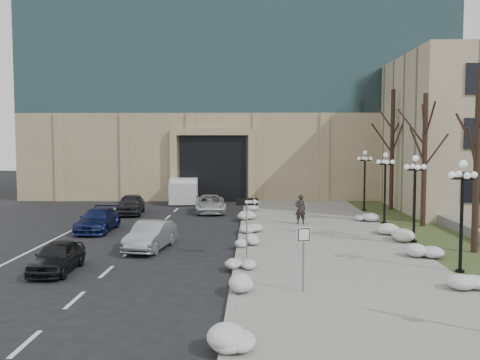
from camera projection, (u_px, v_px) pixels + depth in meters
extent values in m
plane|color=black|center=(262.00, 322.00, 16.43)|extent=(160.00, 160.00, 0.00)
cube|color=gray|center=(320.00, 237.00, 30.28)|extent=(9.00, 40.00, 0.12)
cube|color=gray|center=(241.00, 237.00, 30.40)|extent=(0.30, 40.00, 0.14)
cube|color=#394623|center=(436.00, 238.00, 30.10)|extent=(4.00, 40.00, 0.10)
cube|color=gray|center=(458.00, 227.00, 32.02)|extent=(0.50, 30.00, 0.70)
cube|color=tan|center=(239.00, 154.00, 58.05)|extent=(40.00, 20.00, 8.00)
cube|color=black|center=(214.00, 168.00, 49.21)|extent=(6.00, 2.50, 6.00)
cube|color=tan|center=(213.00, 132.00, 47.56)|extent=(7.50, 0.60, 0.60)
cube|color=tan|center=(174.00, 169.00, 47.91)|extent=(0.60, 0.60, 6.00)
cube|color=tan|center=(252.00, 169.00, 47.71)|extent=(0.60, 0.60, 6.00)
cube|color=black|center=(473.00, 187.00, 34.79)|extent=(1.40, 0.25, 2.00)
cube|color=black|center=(475.00, 133.00, 34.53)|extent=(1.40, 0.25, 2.00)
cube|color=black|center=(477.00, 79.00, 34.27)|extent=(1.40, 0.25, 2.00)
imported|color=black|center=(57.00, 257.00, 22.54)|extent=(1.61, 3.87, 1.31)
imported|color=#96979D|center=(151.00, 236.00, 27.14)|extent=(2.16, 4.55, 1.44)
imported|color=navy|center=(98.00, 220.00, 32.62)|extent=(1.96, 4.78, 1.38)
imported|color=white|center=(210.00, 204.00, 40.98)|extent=(2.77, 5.09, 1.35)
imported|color=#2C2D31|center=(131.00, 204.00, 40.05)|extent=(2.24, 4.66, 1.53)
imported|color=black|center=(300.00, 209.00, 34.64)|extent=(0.76, 0.56, 1.93)
cube|color=silver|center=(185.00, 189.00, 48.90)|extent=(2.87, 5.68, 2.20)
cube|color=silver|center=(183.00, 194.00, 45.63)|extent=(2.45, 1.95, 1.76)
cylinder|color=black|center=(170.00, 201.00, 45.83)|extent=(0.34, 0.79, 0.77)
cylinder|color=black|center=(196.00, 200.00, 45.96)|extent=(0.34, 0.79, 0.77)
cylinder|color=black|center=(174.00, 195.00, 50.54)|extent=(0.34, 0.79, 0.77)
cylinder|color=black|center=(197.00, 195.00, 50.66)|extent=(0.34, 0.79, 0.77)
cylinder|color=slate|center=(247.00, 230.00, 24.85)|extent=(0.07, 0.07, 2.82)
cube|color=black|center=(247.00, 202.00, 24.75)|extent=(1.03, 0.14, 0.35)
cube|color=white|center=(250.00, 202.00, 24.73)|extent=(0.49, 0.06, 0.13)
cone|color=white|center=(256.00, 202.00, 24.75)|extent=(0.27, 0.30, 0.28)
cylinder|color=slate|center=(303.00, 262.00, 19.17)|extent=(0.07, 0.07, 2.42)
cube|color=white|center=(304.00, 235.00, 19.10)|extent=(0.52, 0.21, 0.53)
cube|color=black|center=(304.00, 235.00, 19.07)|extent=(0.44, 0.15, 0.46)
cube|color=white|center=(304.00, 235.00, 19.07)|extent=(0.38, 0.13, 0.40)
ellipsoid|color=white|center=(241.00, 339.00, 14.15)|extent=(1.10, 1.60, 0.36)
ellipsoid|color=white|center=(242.00, 286.00, 19.27)|extent=(1.10, 1.60, 0.36)
ellipsoid|color=white|center=(241.00, 263.00, 23.02)|extent=(1.10, 1.60, 0.36)
ellipsoid|color=white|center=(247.00, 243.00, 27.52)|extent=(1.10, 1.60, 0.36)
ellipsoid|color=white|center=(251.00, 229.00, 31.87)|extent=(1.10, 1.60, 0.36)
ellipsoid|color=white|center=(246.00, 216.00, 36.90)|extent=(1.10, 1.60, 0.36)
ellipsoid|color=white|center=(251.00, 208.00, 41.60)|extent=(1.10, 1.60, 0.36)
ellipsoid|color=white|center=(471.00, 286.00, 19.33)|extent=(1.10, 1.60, 0.36)
ellipsoid|color=white|center=(425.00, 254.00, 24.65)|extent=(1.10, 1.60, 0.36)
ellipsoid|color=white|center=(391.00, 232.00, 30.82)|extent=(1.10, 1.60, 0.36)
ellipsoid|color=white|center=(366.00, 218.00, 36.14)|extent=(1.10, 1.60, 0.36)
ellipsoid|color=white|center=(397.00, 237.00, 29.07)|extent=(1.10, 1.60, 0.36)
cylinder|color=black|center=(460.00, 272.00, 22.17)|extent=(0.36, 0.36, 0.20)
cylinder|color=black|center=(461.00, 227.00, 22.03)|extent=(0.14, 0.14, 4.00)
cylinder|color=black|center=(463.00, 179.00, 21.88)|extent=(0.10, 0.90, 0.10)
cylinder|color=black|center=(463.00, 179.00, 21.88)|extent=(0.90, 0.10, 0.10)
sphere|color=white|center=(463.00, 164.00, 21.83)|extent=(0.32, 0.32, 0.32)
sphere|color=white|center=(474.00, 175.00, 21.85)|extent=(0.28, 0.28, 0.28)
sphere|color=white|center=(452.00, 175.00, 21.88)|extent=(0.28, 0.28, 0.28)
sphere|color=white|center=(459.00, 174.00, 22.32)|extent=(0.28, 0.28, 0.28)
sphere|color=white|center=(467.00, 176.00, 21.42)|extent=(0.28, 0.28, 0.28)
cylinder|color=black|center=(413.00, 242.00, 28.65)|extent=(0.36, 0.36, 0.20)
cylinder|color=black|center=(414.00, 207.00, 28.51)|extent=(0.14, 0.14, 4.00)
cylinder|color=black|center=(415.00, 170.00, 28.36)|extent=(0.10, 0.90, 0.10)
cylinder|color=black|center=(415.00, 170.00, 28.36)|extent=(0.90, 0.10, 0.10)
sphere|color=white|center=(416.00, 158.00, 28.31)|extent=(0.32, 0.32, 0.32)
sphere|color=white|center=(424.00, 167.00, 28.33)|extent=(0.28, 0.28, 0.28)
sphere|color=white|center=(407.00, 167.00, 28.36)|extent=(0.28, 0.28, 0.28)
sphere|color=white|center=(413.00, 166.00, 28.79)|extent=(0.28, 0.28, 0.28)
sphere|color=white|center=(418.00, 167.00, 27.90)|extent=(0.28, 0.28, 0.28)
cylinder|color=black|center=(384.00, 223.00, 35.13)|extent=(0.36, 0.36, 0.20)
cylinder|color=black|center=(385.00, 195.00, 34.99)|extent=(0.14, 0.14, 4.00)
cylinder|color=black|center=(385.00, 164.00, 34.84)|extent=(0.10, 0.90, 0.10)
cylinder|color=black|center=(385.00, 164.00, 34.84)|extent=(0.90, 0.10, 0.10)
sphere|color=white|center=(386.00, 155.00, 34.79)|extent=(0.32, 0.32, 0.32)
sphere|color=white|center=(392.00, 162.00, 34.81)|extent=(0.28, 0.28, 0.28)
sphere|color=white|center=(379.00, 162.00, 34.84)|extent=(0.28, 0.28, 0.28)
sphere|color=white|center=(384.00, 162.00, 35.27)|extent=(0.28, 0.28, 0.28)
sphere|color=white|center=(387.00, 162.00, 34.38)|extent=(0.28, 0.28, 0.28)
cylinder|color=black|center=(364.00, 210.00, 41.61)|extent=(0.36, 0.36, 0.20)
cylinder|color=black|center=(364.00, 186.00, 41.47)|extent=(0.14, 0.14, 4.00)
cylinder|color=black|center=(365.00, 160.00, 41.32)|extent=(0.10, 0.90, 0.10)
cylinder|color=black|center=(365.00, 160.00, 41.32)|extent=(0.90, 0.10, 0.10)
sphere|color=white|center=(365.00, 153.00, 41.27)|extent=(0.32, 0.32, 0.32)
sphere|color=white|center=(371.00, 158.00, 41.29)|extent=(0.28, 0.28, 0.28)
sphere|color=white|center=(359.00, 158.00, 41.32)|extent=(0.28, 0.28, 0.28)
sphere|color=white|center=(364.00, 158.00, 41.75)|extent=(0.28, 0.28, 0.28)
sphere|color=white|center=(366.00, 159.00, 40.86)|extent=(0.28, 0.28, 0.28)
cylinder|color=black|center=(477.00, 162.00, 25.77)|extent=(0.32, 0.32, 9.00)
cylinder|color=black|center=(424.00, 161.00, 33.76)|extent=(0.32, 0.32, 8.50)
cylinder|color=black|center=(392.00, 151.00, 41.70)|extent=(0.32, 0.32, 9.50)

